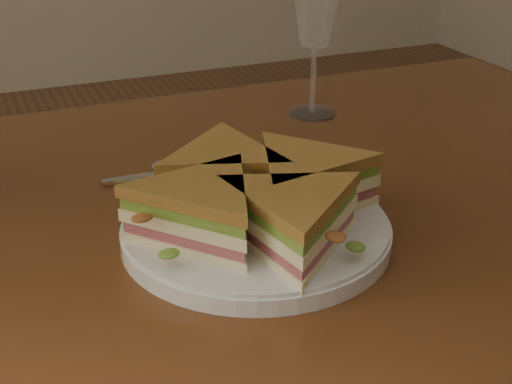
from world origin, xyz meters
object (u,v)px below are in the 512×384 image
Objects in this scene: spoon at (191,165)px; plate at (256,232)px; knife at (188,171)px; wine_glass at (316,10)px; sandwich_wedges at (256,197)px; table at (250,289)px.

plate is at bearing -75.25° from spoon.
plate is 0.17m from knife.
plate is 0.39m from wine_glass.
sandwich_wedges is 0.38m from wine_glass.
knife is at bearing -150.93° from wine_glass.
plate is 1.42× the size of spoon.
sandwich_wedges is 0.19m from spoon.
table is at bearing 73.42° from sandwich_wedges.
wine_glass reaches higher than knife.
knife reaches higher than table.
plate is at bearing -125.39° from wine_glass.
table is at bearing -66.47° from spoon.
spoon is (-0.00, 0.18, -0.00)m from plate.
spoon is 0.28m from wine_glass.
plate is 0.18m from spoon.
table is 5.90× the size of wine_glass.
wine_glass is (0.22, 0.12, 0.14)m from knife.
sandwich_wedges is 1.41× the size of wine_glass.
table is 0.15m from knife.
sandwich_wedges is (0.00, 0.00, 0.04)m from plate.
plate is (-0.02, -0.06, 0.11)m from table.
table is at bearing -129.17° from wine_glass.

